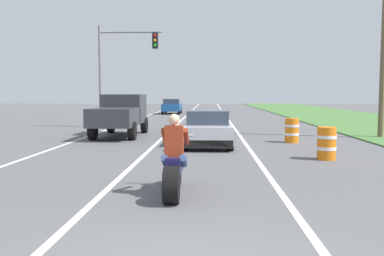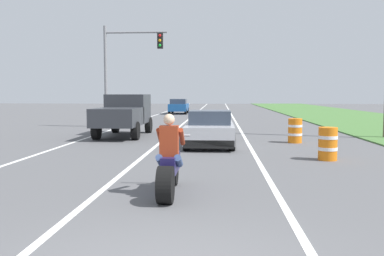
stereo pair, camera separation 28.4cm
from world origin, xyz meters
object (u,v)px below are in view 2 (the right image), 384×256
Objects in this scene: pickup_truck_left_lane_dark_grey at (124,113)px; sports_car_silver at (210,129)px; distant_car_far_ahead at (179,106)px; construction_barrel_mid at (295,131)px; construction_barrel_nearest at (328,144)px; motorcycle_with_rider at (169,166)px; traffic_light_mast_near at (124,61)px.

sports_car_silver is at bearing -38.36° from pickup_truck_left_lane_dark_grey.
pickup_truck_left_lane_dark_grey is at bearing -91.10° from distant_car_far_ahead.
pickup_truck_left_lane_dark_grey is at bearing 141.64° from sports_car_silver.
construction_barrel_mid is at bearing -16.24° from pickup_truck_left_lane_dark_grey.
distant_car_far_ahead is (-3.73, 25.44, 0.14)m from sports_car_silver.
construction_barrel_nearest is at bearing -87.67° from construction_barrel_mid.
motorcycle_with_rider is 8.10m from sports_car_silver.
distant_car_far_ahead is (0.43, 22.15, -0.33)m from pickup_truck_left_lane_dark_grey.
sports_car_silver is 5.32m from pickup_truck_left_lane_dark_grey.
construction_barrel_nearest is 29.76m from distant_car_far_ahead.
pickup_truck_left_lane_dark_grey reaches higher than motorcycle_with_rider.
sports_car_silver is at bearing 137.08° from construction_barrel_nearest.
traffic_light_mast_near is 15.07m from construction_barrel_nearest.
sports_car_silver is 1.08× the size of distant_car_far_ahead.
pickup_truck_left_lane_dark_grey is 10.29m from construction_barrel_nearest.
construction_barrel_nearest is (4.26, 4.69, -0.09)m from motorcycle_with_rider.
construction_barrel_mid is at bearing 65.97° from motorcycle_with_rider.
traffic_light_mast_near reaches higher than sports_car_silver.
motorcycle_with_rider is 17.32m from traffic_light_mast_near.
distant_car_far_ahead is at bearing 84.82° from traffic_light_mast_near.
traffic_light_mast_near is at bearing 122.65° from sports_car_silver.
motorcycle_with_rider reaches higher than sports_car_silver.
motorcycle_with_rider is 33.66m from distant_car_far_ahead.
pickup_truck_left_lane_dark_grey is at bearing -77.15° from traffic_light_mast_near.
sports_car_silver is at bearing -81.66° from distant_car_far_ahead.
construction_barrel_nearest is (8.93, -11.64, -3.43)m from traffic_light_mast_near.
motorcycle_with_rider is at bearing -72.71° from pickup_truck_left_lane_dark_grey.
pickup_truck_left_lane_dark_grey reaches higher than distant_car_far_ahead.
pickup_truck_left_lane_dark_grey is 4.80× the size of construction_barrel_mid.
traffic_light_mast_near reaches higher than construction_barrel_mid.
sports_car_silver is 0.72× the size of traffic_light_mast_near.
traffic_light_mast_near is at bearing 127.50° from construction_barrel_nearest.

